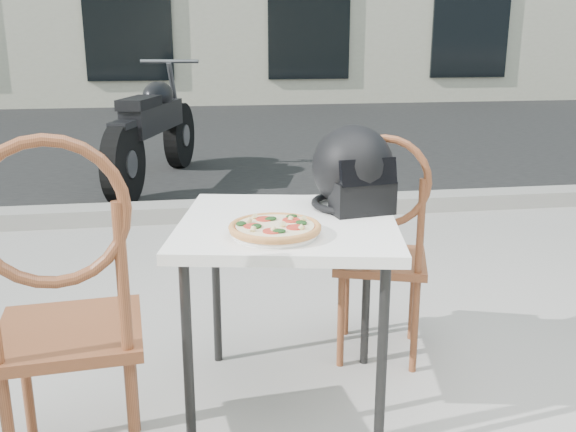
{
  "coord_description": "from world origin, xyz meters",
  "views": [
    {
      "loc": [
        -0.72,
        -1.66,
        1.32
      ],
      "look_at": [
        -0.4,
        0.32,
        0.75
      ],
      "focal_mm": 40.0,
      "sensor_mm": 36.0,
      "label": 1
    }
  ],
  "objects": [
    {
      "name": "helmet",
      "position": [
        -0.12,
        0.57,
        0.84
      ],
      "size": [
        0.35,
        0.36,
        0.31
      ],
      "rotation": [
        0.0,
        0.0,
        0.16
      ],
      "color": "black",
      "rests_on": "cafe_table_main"
    },
    {
      "name": "plate",
      "position": [
        -0.45,
        0.27,
        0.71
      ],
      "size": [
        0.28,
        0.28,
        0.02
      ],
      "rotation": [
        0.0,
        0.0,
        -0.01
      ],
      "color": "white",
      "rests_on": "cafe_table_main"
    },
    {
      "name": "cafe_chair_main",
      "position": [
        0.04,
        0.7,
        0.54
      ],
      "size": [
        0.47,
        0.47,
        0.97
      ],
      "rotation": [
        0.0,
        0.0,
        2.82
      ],
      "color": "brown",
      "rests_on": "ground"
    },
    {
      "name": "pizza",
      "position": [
        -0.45,
        0.27,
        0.73
      ],
      "size": [
        0.39,
        0.39,
        0.04
      ],
      "rotation": [
        0.0,
        0.0,
        0.44
      ],
      "color": "#CA884A",
      "rests_on": "plate"
    },
    {
      "name": "curb",
      "position": [
        0.0,
        3.0,
        0.06
      ],
      "size": [
        30.0,
        0.25,
        0.12
      ],
      "primitive_type": "cube",
      "color": "gray",
      "rests_on": "ground"
    },
    {
      "name": "cafe_table_main",
      "position": [
        -0.38,
        0.44,
        0.64
      ],
      "size": [
        0.87,
        0.87,
        0.7
      ],
      "rotation": [
        0.0,
        0.0,
        -0.2
      ],
      "color": "white",
      "rests_on": "ground"
    },
    {
      "name": "street_asphalt",
      "position": [
        0.0,
        7.0,
        0.0
      ],
      "size": [
        30.0,
        8.0,
        0.0
      ],
      "primitive_type": "cube",
      "color": "black",
      "rests_on": "ground"
    },
    {
      "name": "cafe_chair_side",
      "position": [
        -1.08,
        0.08,
        0.61
      ],
      "size": [
        0.45,
        0.45,
        1.09
      ],
      "rotation": [
        0.0,
        0.0,
        3.23
      ],
      "color": "brown",
      "rests_on": "ground"
    },
    {
      "name": "motorcycle",
      "position": [
        -1.01,
        4.27,
        0.48
      ],
      "size": [
        0.81,
        2.15,
        1.1
      ],
      "rotation": [
        0.0,
        0.0,
        -0.29
      ],
      "color": "black",
      "rests_on": "street_asphalt"
    }
  ]
}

